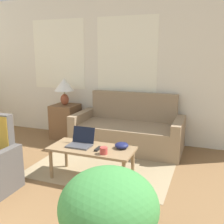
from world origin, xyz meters
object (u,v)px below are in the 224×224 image
at_px(couch, 128,132).
at_px(snack_bowl, 122,145).
at_px(table_lamp, 64,87).
at_px(laptop, 81,142).
at_px(cup_navy, 104,151).
at_px(coffee_table, 92,151).
at_px(tv_remote, 98,149).
at_px(potted_plant, 109,208).

xyz_separation_m(couch, snack_bowl, (0.26, -1.16, 0.18)).
relative_size(table_lamp, laptop, 1.63).
bearing_deg(cup_navy, table_lamp, 132.92).
xyz_separation_m(coffee_table, snack_bowl, (0.36, 0.11, 0.09)).
relative_size(coffee_table, laptop, 3.55).
xyz_separation_m(couch, coffee_table, (-0.10, -1.27, 0.10)).
bearing_deg(coffee_table, cup_navy, -32.94).
bearing_deg(tv_remote, coffee_table, 159.52).
xyz_separation_m(table_lamp, potted_plant, (1.89, -2.61, -0.49)).
bearing_deg(tv_remote, snack_bowl, 29.82).
distance_m(cup_navy, snack_bowl, 0.29).
bearing_deg(cup_navy, couch, 95.10).
bearing_deg(snack_bowl, tv_remote, -150.18).
bearing_deg(laptop, cup_navy, -23.80).
distance_m(coffee_table, cup_navy, 0.28).
xyz_separation_m(coffee_table, laptop, (-0.16, 0.03, 0.10)).
relative_size(laptop, potted_plant, 0.39).
bearing_deg(table_lamp, cup_navy, -47.08).
height_order(tv_remote, potted_plant, potted_plant).
bearing_deg(snack_bowl, cup_navy, -118.59).
bearing_deg(potted_plant, table_lamp, 125.90).
distance_m(cup_navy, tv_remote, 0.16).
relative_size(laptop, snack_bowl, 1.75).
height_order(couch, potted_plant, couch).
height_order(snack_bowl, tv_remote, snack_bowl).
distance_m(table_lamp, snack_bowl, 2.05).
relative_size(table_lamp, snack_bowl, 2.86).
relative_size(couch, tv_remote, 12.01).
bearing_deg(laptop, coffee_table, -9.14).
xyz_separation_m(couch, table_lamp, (-1.27, 0.09, 0.70)).
bearing_deg(table_lamp, laptop, -52.78).
xyz_separation_m(tv_remote, potted_plant, (0.62, -1.22, 0.06)).
bearing_deg(potted_plant, laptop, 124.48).
xyz_separation_m(snack_bowl, tv_remote, (-0.26, -0.15, -0.03)).
distance_m(cup_navy, potted_plant, 1.22).
bearing_deg(cup_navy, tv_remote, 138.60).
distance_m(table_lamp, laptop, 1.75).
xyz_separation_m(couch, tv_remote, (0.01, -1.31, 0.15)).
bearing_deg(couch, laptop, -101.77).
bearing_deg(table_lamp, snack_bowl, -39.14).
bearing_deg(laptop, potted_plant, -55.52).
xyz_separation_m(laptop, cup_navy, (0.38, -0.17, -0.01)).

